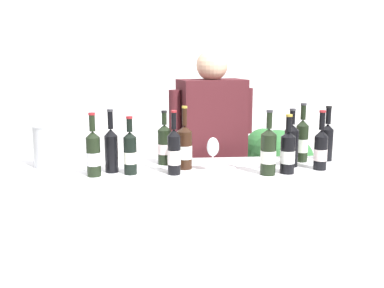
# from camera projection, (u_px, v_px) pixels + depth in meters

# --- Properties ---
(wall_back) EXTENTS (8.00, 0.10, 2.80)m
(wall_back) POSITION_uv_depth(u_px,v_px,m) (178.00, 72.00, 5.03)
(wall_back) COLOR white
(wall_back) RESTS_ON ground_plane
(counter) EXTENTS (2.27, 0.61, 0.95)m
(counter) POSITION_uv_depth(u_px,v_px,m) (200.00, 249.00, 2.66)
(counter) COLOR white
(counter) RESTS_ON ground_plane
(wine_bottle_0) EXTENTS (0.07, 0.07, 0.35)m
(wine_bottle_0) POSITION_uv_depth(u_px,v_px,m) (174.00, 152.00, 2.46)
(wine_bottle_0) COLOR black
(wine_bottle_0) RESTS_ON counter
(wine_bottle_1) EXTENTS (0.07, 0.07, 0.35)m
(wine_bottle_1) POSITION_uv_depth(u_px,v_px,m) (111.00, 148.00, 2.50)
(wine_bottle_1) COLOR black
(wine_bottle_1) RESTS_ON counter
(wine_bottle_2) EXTENTS (0.08, 0.08, 0.34)m
(wine_bottle_2) POSITION_uv_depth(u_px,v_px,m) (93.00, 153.00, 2.42)
(wine_bottle_2) COLOR black
(wine_bottle_2) RESTS_ON counter
(wine_bottle_3) EXTENTS (0.07, 0.07, 0.32)m
(wine_bottle_3) POSITION_uv_depth(u_px,v_px,m) (130.00, 152.00, 2.46)
(wine_bottle_3) COLOR black
(wine_bottle_3) RESTS_ON counter
(wine_bottle_4) EXTENTS (0.09, 0.09, 0.36)m
(wine_bottle_4) POSITION_uv_depth(u_px,v_px,m) (185.00, 147.00, 2.58)
(wine_bottle_4) COLOR black
(wine_bottle_4) RESTS_ON counter
(wine_bottle_5) EXTENTS (0.08, 0.08, 0.34)m
(wine_bottle_5) POSITION_uv_depth(u_px,v_px,m) (291.00, 144.00, 2.63)
(wine_bottle_5) COLOR black
(wine_bottle_5) RESTS_ON counter
(wine_bottle_6) EXTENTS (0.07, 0.07, 0.34)m
(wine_bottle_6) POSITION_uv_depth(u_px,v_px,m) (327.00, 140.00, 2.78)
(wine_bottle_6) COLOR black
(wine_bottle_6) RESTS_ON counter
(wine_bottle_7) EXTENTS (0.08, 0.08, 0.32)m
(wine_bottle_7) POSITION_uv_depth(u_px,v_px,m) (164.00, 144.00, 2.69)
(wine_bottle_7) COLOR black
(wine_bottle_7) RESTS_ON counter
(wine_bottle_8) EXTENTS (0.08, 0.08, 0.33)m
(wine_bottle_8) POSITION_uv_depth(u_px,v_px,m) (288.00, 152.00, 2.48)
(wine_bottle_8) COLOR black
(wine_bottle_8) RESTS_ON counter
(wine_bottle_9) EXTENTS (0.07, 0.07, 0.36)m
(wine_bottle_9) POSITION_uv_depth(u_px,v_px,m) (302.00, 140.00, 2.75)
(wine_bottle_9) COLOR black
(wine_bottle_9) RESTS_ON counter
(wine_bottle_10) EXTENTS (0.07, 0.07, 0.34)m
(wine_bottle_10) POSITION_uv_depth(u_px,v_px,m) (321.00, 149.00, 2.56)
(wine_bottle_10) COLOR black
(wine_bottle_10) RESTS_ON counter
(wine_bottle_11) EXTENTS (0.08, 0.08, 0.35)m
(wine_bottle_11) POSITION_uv_depth(u_px,v_px,m) (268.00, 151.00, 2.45)
(wine_bottle_11) COLOR black
(wine_bottle_11) RESTS_ON counter
(wine_glass) EXTENTS (0.07, 0.07, 0.19)m
(wine_glass) POSITION_uv_depth(u_px,v_px,m) (213.00, 148.00, 2.51)
(wine_glass) COLOR silver
(wine_glass) RESTS_ON counter
(ice_bucket) EXTENTS (0.20, 0.20, 0.25)m
(ice_bucket) POSITION_uv_depth(u_px,v_px,m) (50.00, 145.00, 2.63)
(ice_bucket) COLOR silver
(ice_bucket) RESTS_ON counter
(person_server) EXTENTS (0.58, 0.34, 1.63)m
(person_server) POSITION_uv_depth(u_px,v_px,m) (211.00, 172.00, 3.16)
(person_server) COLOR black
(person_server) RESTS_ON ground_plane
(potted_shrub) EXTENTS (0.51, 0.47, 1.03)m
(potted_shrub) POSITION_uv_depth(u_px,v_px,m) (280.00, 168.00, 3.50)
(potted_shrub) COLOR brown
(potted_shrub) RESTS_ON ground_plane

